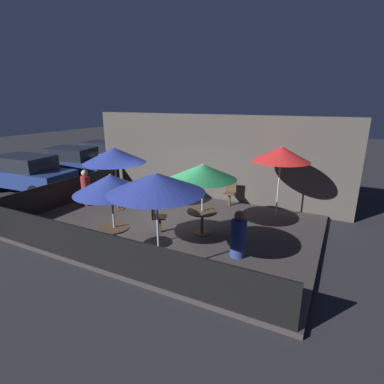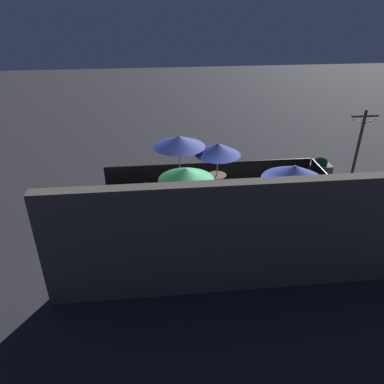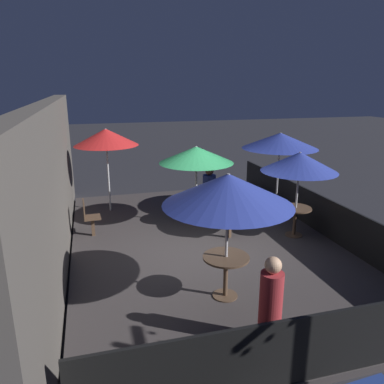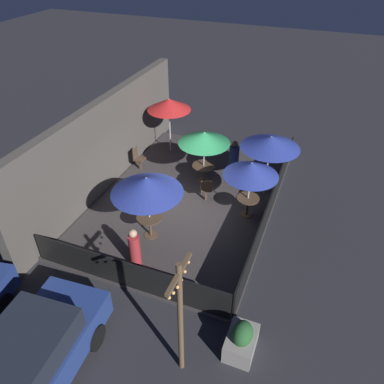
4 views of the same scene
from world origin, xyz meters
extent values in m
plane|color=#26262B|center=(0.00, 0.00, 0.00)|extent=(60.00, 60.00, 0.00)
cube|color=#383333|center=(0.00, 0.00, 0.06)|extent=(9.07, 6.13, 0.12)
cube|color=#4C4742|center=(0.00, 3.29, 1.71)|extent=(10.67, 0.36, 3.42)
cube|color=black|center=(0.00, -3.02, 0.59)|extent=(8.87, 0.05, 0.95)
cube|color=black|center=(-4.49, 0.00, 0.59)|extent=(0.05, 5.93, 0.95)
cylinder|color=#B2B2B7|center=(1.26, -0.15, 1.17)|extent=(0.05, 0.05, 2.10)
cone|color=#1E6B3D|center=(1.26, -0.15, 2.01)|extent=(1.94, 1.94, 0.43)
cylinder|color=#B2B2B7|center=(-2.36, 0.35, 1.24)|extent=(0.05, 0.05, 2.25)
cone|color=#283893|center=(-2.36, 0.35, 2.10)|extent=(2.19, 2.19, 0.53)
cylinder|color=#B2B2B7|center=(-0.20, -2.27, 1.17)|extent=(0.05, 0.05, 2.10)
cone|color=#283893|center=(-0.20, -2.27, 1.99)|extent=(1.82, 1.82, 0.47)
cylinder|color=#B2B2B7|center=(1.32, -2.55, 1.30)|extent=(0.05, 0.05, 2.36)
cone|color=#283893|center=(1.32, -2.55, 2.27)|extent=(2.08, 2.08, 0.43)
cylinder|color=#B2B2B7|center=(2.98, 2.03, 1.34)|extent=(0.05, 0.05, 2.43)
cone|color=red|center=(2.98, 2.03, 2.31)|extent=(1.83, 1.83, 0.48)
cylinder|color=#4C3828|center=(1.26, -0.15, 0.13)|extent=(0.49, 0.49, 0.02)
cylinder|color=#4C3828|center=(1.26, -0.15, 0.46)|extent=(0.08, 0.08, 0.68)
cylinder|color=#4C3828|center=(1.26, -0.15, 0.82)|extent=(0.89, 0.89, 0.04)
cylinder|color=#4C3828|center=(-2.36, 0.35, 0.13)|extent=(0.45, 0.45, 0.02)
cylinder|color=#4C3828|center=(-2.36, 0.35, 0.49)|extent=(0.08, 0.08, 0.74)
cylinder|color=#4C3828|center=(-2.36, 0.35, 0.88)|extent=(0.81, 0.81, 0.04)
cylinder|color=#4C3828|center=(-0.20, -2.27, 0.13)|extent=(0.42, 0.42, 0.02)
cylinder|color=#4C3828|center=(-0.20, -2.27, 0.47)|extent=(0.08, 0.08, 0.69)
cylinder|color=#4C3828|center=(-0.20, -2.27, 0.83)|extent=(0.77, 0.77, 0.04)
cube|color=#4C3828|center=(1.12, 2.56, 0.35)|extent=(0.08, 0.08, 0.46)
cube|color=#4C3828|center=(1.12, 2.56, 0.60)|extent=(0.42, 0.42, 0.04)
cube|color=#4C3828|center=(1.11, 2.74, 0.84)|extent=(0.40, 0.05, 0.44)
cube|color=#4C3828|center=(0.11, -0.66, 0.35)|extent=(0.11, 0.11, 0.47)
cube|color=#4C3828|center=(0.11, -0.66, 0.61)|extent=(0.53, 0.53, 0.04)
cube|color=#4C3828|center=(-0.06, -0.74, 0.85)|extent=(0.19, 0.38, 0.44)
cylinder|color=navy|center=(2.65, -0.97, 0.60)|extent=(0.44, 0.44, 0.97)
sphere|color=brown|center=(2.65, -0.97, 1.21)|extent=(0.25, 0.25, 0.25)
cylinder|color=maroon|center=(-3.69, 0.17, 0.68)|extent=(0.47, 0.47, 1.12)
sphere|color=tan|center=(-3.69, 0.17, 1.36)|extent=(0.24, 0.24, 0.24)
camera|label=1|loc=(4.73, -7.59, 3.91)|focal=28.00mm
camera|label=2|loc=(2.28, 11.28, 7.64)|focal=35.00mm
camera|label=3|loc=(-7.90, 2.50, 3.78)|focal=35.00mm
camera|label=4|loc=(-10.33, -4.20, 8.36)|focal=35.00mm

